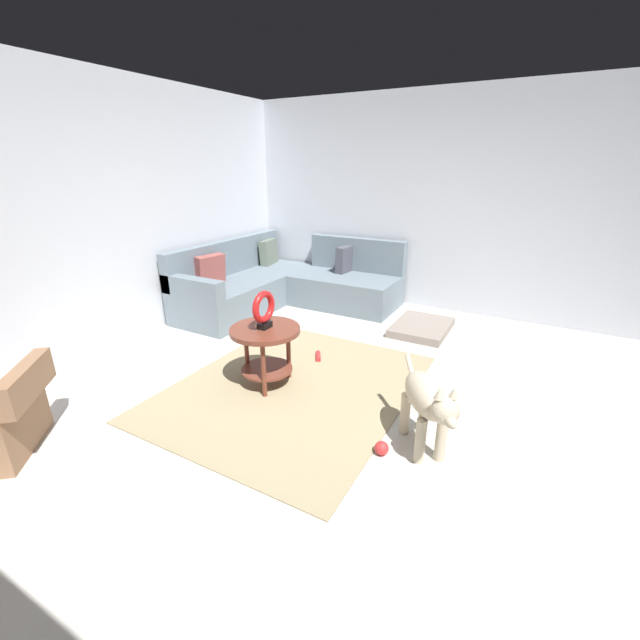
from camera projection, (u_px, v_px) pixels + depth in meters
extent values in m
cube|color=beige|center=(359.00, 423.00, 3.19)|extent=(6.00, 6.00, 0.10)
cube|color=silver|center=(90.00, 217.00, 4.02)|extent=(6.00, 0.12, 2.70)
cube|color=silver|center=(459.00, 206.00, 5.10)|extent=(0.12, 6.00, 2.70)
cube|color=tan|center=(294.00, 386.00, 3.61)|extent=(2.30, 1.90, 0.01)
cube|color=slate|center=(250.00, 291.00, 5.60)|extent=(2.20, 0.85, 0.42)
cube|color=slate|center=(227.00, 257.00, 5.60)|extent=(2.20, 0.14, 0.46)
cube|color=slate|center=(345.00, 290.00, 5.64)|extent=(0.85, 1.40, 0.42)
cube|color=slate|center=(357.00, 254.00, 5.78)|extent=(0.14, 1.40, 0.46)
cube|color=slate|center=(192.00, 287.00, 4.65)|extent=(0.16, 0.85, 0.22)
cube|color=slate|center=(269.00, 253.00, 6.17)|extent=(0.40, 0.21, 0.39)
cube|color=#994C47|center=(210.00, 270.00, 5.15)|extent=(0.40, 0.22, 0.39)
cube|color=#4C4C56|center=(346.00, 260.00, 5.72)|extent=(0.39, 0.16, 0.38)
cube|color=#936B4C|center=(26.00, 382.00, 2.67)|extent=(0.52, 0.46, 0.22)
cylinder|color=brown|center=(265.00, 330.00, 3.47)|extent=(0.60, 0.60, 0.04)
cylinder|color=brown|center=(267.00, 369.00, 3.61)|extent=(0.45, 0.45, 0.02)
cylinder|color=brown|center=(247.00, 354.00, 3.67)|extent=(0.04, 0.04, 0.50)
cylinder|color=brown|center=(264.00, 370.00, 3.37)|extent=(0.04, 0.04, 0.50)
cylinder|color=brown|center=(289.00, 353.00, 3.67)|extent=(0.04, 0.04, 0.50)
cube|color=black|center=(265.00, 325.00, 3.46)|extent=(0.12, 0.08, 0.05)
torus|color=red|center=(264.00, 307.00, 3.40)|extent=(0.28, 0.06, 0.28)
cube|color=gray|center=(422.00, 327.00, 4.81)|extent=(0.80, 0.60, 0.09)
cylinder|color=beige|center=(441.00, 439.00, 2.67)|extent=(0.07, 0.07, 0.32)
cylinder|color=beige|center=(420.00, 441.00, 2.65)|extent=(0.07, 0.07, 0.32)
cylinder|color=beige|center=(424.00, 412.00, 2.96)|extent=(0.07, 0.07, 0.32)
cylinder|color=beige|center=(405.00, 414.00, 2.94)|extent=(0.07, 0.07, 0.32)
ellipsoid|color=beige|center=(425.00, 395.00, 2.72)|extent=(0.55, 0.48, 0.24)
sphere|color=beige|center=(445.00, 411.00, 2.42)|extent=(0.17, 0.17, 0.17)
ellipsoid|color=beige|center=(450.00, 421.00, 2.35)|extent=(0.14, 0.13, 0.07)
cone|color=beige|center=(454.00, 392.00, 2.39)|extent=(0.06, 0.06, 0.07)
cone|color=beige|center=(439.00, 393.00, 2.38)|extent=(0.06, 0.06, 0.07)
cylinder|color=beige|center=(410.00, 368.00, 2.99)|extent=(0.18, 0.15, 0.16)
sphere|color=red|center=(382.00, 448.00, 2.76)|extent=(0.10, 0.10, 0.10)
cylinder|color=red|center=(318.00, 356.00, 4.13)|extent=(0.18, 0.14, 0.05)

